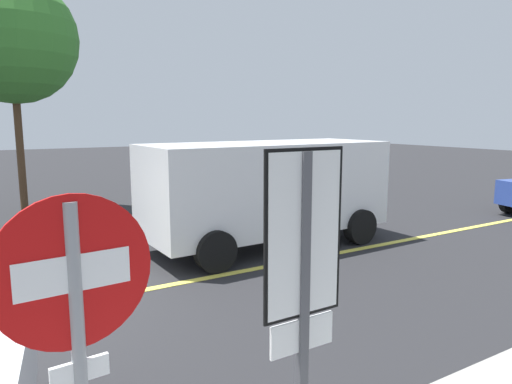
% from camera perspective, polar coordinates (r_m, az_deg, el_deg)
% --- Properties ---
extents(ground_plane, '(80.00, 80.00, 0.00)m').
position_cam_1_polar(ground_plane, '(7.41, -27.82, -13.31)').
color(ground_plane, '#262628').
extents(lane_marking_centre, '(28.00, 0.16, 0.01)m').
position_cam_1_polar(lane_marking_centre, '(8.08, -5.73, -10.43)').
color(lane_marking_centre, '#E0D14C').
extents(stop_sign, '(0.76, 0.08, 2.34)m').
position_cam_1_polar(stop_sign, '(2.51, -21.04, -17.13)').
color(stop_sign, gray).
rests_on(stop_sign, ground_plane).
extents(speed_limit_sign, '(0.54, 0.06, 2.52)m').
position_cam_1_polar(speed_limit_sign, '(2.75, 5.82, -10.49)').
color(speed_limit_sign, '#4C4C51').
rests_on(speed_limit_sign, ground_plane).
extents(white_van, '(5.26, 2.39, 2.20)m').
position_cam_1_polar(white_van, '(9.78, 1.25, 0.63)').
color(white_van, white).
rests_on(white_van, ground_plane).
extents(tree_left_verge, '(3.53, 3.53, 6.63)m').
position_cam_1_polar(tree_left_verge, '(14.96, -27.90, 16.29)').
color(tree_left_verge, '#513823').
rests_on(tree_left_verge, ground_plane).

